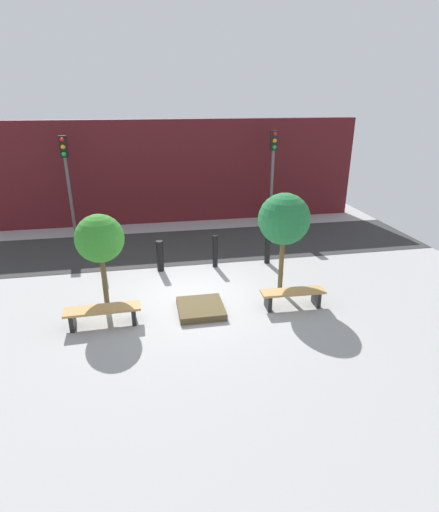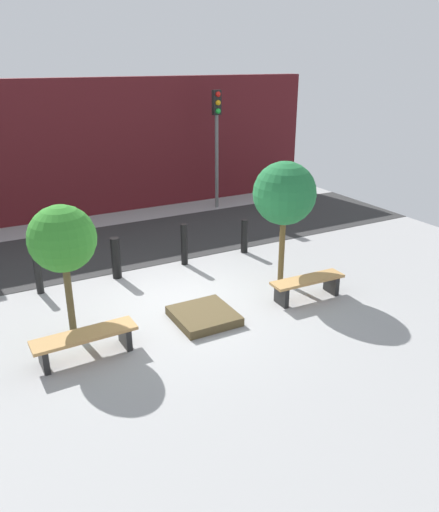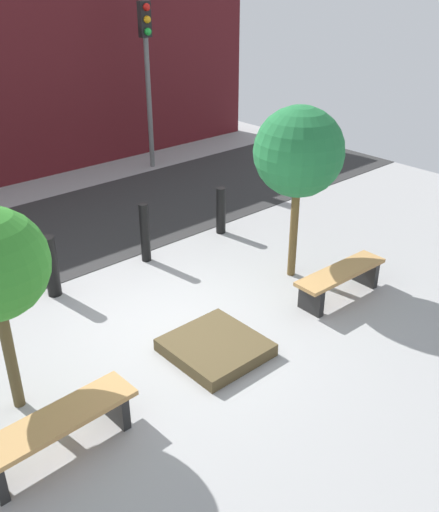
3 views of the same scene
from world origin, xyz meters
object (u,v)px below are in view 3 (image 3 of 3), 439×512
tree_behind_right_bench (299,153)px  traffic_light_mid_west (147,57)px  planter_bed (215,347)px  bench_left (56,428)px  bollard_right (221,210)px  bollard_center (145,233)px  bollard_left (51,266)px  bench_right (340,278)px

tree_behind_right_bench → traffic_light_mid_west: size_ratio=0.72×
planter_bed → bench_left: bearing=-175.2°
planter_bed → bollard_right: (2.63, 2.82, 0.37)m
bench_left → bollard_center: (3.26, 3.02, 0.20)m
tree_behind_right_bench → traffic_light_mid_west: 6.48m
traffic_light_mid_west → bollard_right: bearing=-108.7°
bollard_center → traffic_light_mid_west: size_ratio=0.27×
bench_left → traffic_light_mid_west: size_ratio=0.46×
bollard_left → bollard_center: bearing=0.0°
traffic_light_mid_west → bollard_center: bearing=-127.0°
bollard_center → bench_right: bearing=-63.5°
bollard_center → bollard_right: (1.75, 0.00, -0.07)m
bench_left → bench_right: size_ratio=1.07×
bench_right → bench_left: bearing=-178.2°
bench_right → planter_bed: 2.41m
bench_left → traffic_light_mid_west: traffic_light_mid_west is taller
bollard_right → traffic_light_mid_west: traffic_light_mid_west is taller
bollard_left → bollard_center: bollard_center is taller
bench_right → bollard_left: bollard_left is taller
planter_bed → traffic_light_mid_west: (4.05, 7.03, 2.60)m
planter_bed → bench_right: bearing=-4.8°
bollard_right → traffic_light_mid_west: (1.42, 4.21, 2.23)m
planter_bed → bollard_center: bollard_center is taller
bollard_center → bollard_right: 1.75m
tree_behind_right_bench → bollard_right: tree_behind_right_bench is taller
tree_behind_right_bench → planter_bed: bearing=-161.7°
bollard_center → bollard_left: bearing=180.0°
bench_right → bollard_center: bollard_center is taller
bollard_left → traffic_light_mid_west: traffic_light_mid_west is taller
bench_left → bollard_left: (1.51, 3.02, 0.17)m
tree_behind_right_bench → bench_left: bearing=-168.3°
planter_bed → bollard_left: bearing=107.2°
bench_left → tree_behind_right_bench: (4.77, 0.99, 1.77)m
bollard_left → bollard_center: 1.75m
bollard_right → traffic_light_mid_west: 4.97m
bench_left → planter_bed: size_ratio=1.51×
bench_right → bollard_right: bollard_right is taller
tree_behind_right_bench → bollard_left: bearing=148.1°
bench_left → tree_behind_right_bench: 5.18m
bollard_left → tree_behind_right_bench: bearing=-31.9°
bench_left → planter_bed: bearing=3.0°
tree_behind_right_bench → traffic_light_mid_west: bearing=75.1°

